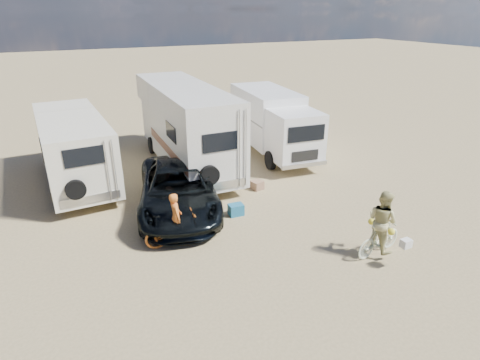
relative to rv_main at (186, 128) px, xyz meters
name	(u,v)px	position (x,y,z in m)	size (l,w,h in m)	color
ground	(266,241)	(0.16, -7.21, -1.84)	(140.00, 140.00, 0.00)	tan
rv_main	(186,128)	(0.00, 0.00, 0.00)	(2.39, 8.34, 3.68)	silver
rv_left	(75,151)	(-4.69, 0.12, -0.43)	(2.35, 6.58, 2.82)	beige
box_truck	(274,124)	(4.48, -0.08, -0.34)	(2.25, 6.64, 3.01)	white
dark_suv	(178,189)	(-1.64, -3.93, -1.03)	(2.68, 5.81, 1.62)	black
bike_man	(177,229)	(-2.41, -6.17, -1.32)	(0.69, 1.97, 1.04)	#C4611C
bike_woman	(379,238)	(2.81, -9.24, -1.32)	(0.49, 1.73, 1.04)	beige
rider_man	(176,222)	(-2.41, -6.17, -1.07)	(0.56, 0.37, 1.55)	orange
rider_woman	(381,226)	(2.81, -9.24, -0.91)	(0.91, 0.71, 1.87)	tan
bike_parked	(293,149)	(4.94, -1.24, -1.37)	(0.63, 1.81, 0.95)	#272A28
cooler	(236,210)	(0.03, -5.24, -1.64)	(0.51, 0.37, 0.41)	#1C648D
crate	(257,185)	(1.73, -3.62, -1.67)	(0.43, 0.43, 0.34)	#85614A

